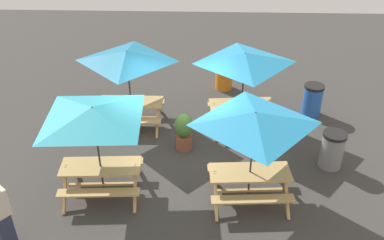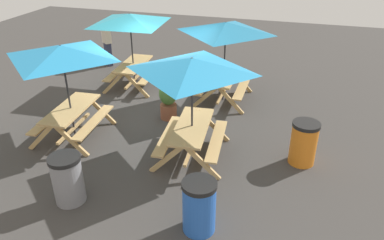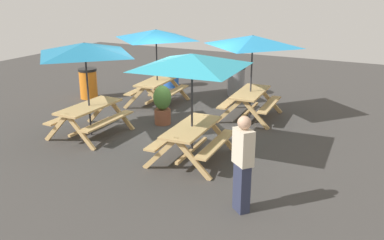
{
  "view_description": "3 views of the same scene",
  "coord_description": "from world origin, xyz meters",
  "px_view_note": "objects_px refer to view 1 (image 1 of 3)",
  "views": [
    {
      "loc": [
        -0.7,
        9.03,
        6.75
      ],
      "look_at": [
        -0.37,
        -0.32,
        0.9
      ],
      "focal_mm": 40.0,
      "sensor_mm": 36.0,
      "label": 1
    },
    {
      "loc": [
        -8.57,
        -3.49,
        4.69
      ],
      "look_at": [
        -1.73,
        -1.45,
        0.9
      ],
      "focal_mm": 35.0,
      "sensor_mm": 36.0,
      "label": 2
    },
    {
      "loc": [
        9.2,
        5.38,
        3.7
      ],
      "look_at": [
        1.63,
        1.48,
        0.9
      ],
      "focal_mm": 40.0,
      "sensor_mm": 36.0,
      "label": 3
    }
  ],
  "objects_px": {
    "potted_plant_0": "(184,131)",
    "picnic_table_0": "(254,125)",
    "trash_bin_gray": "(332,150)",
    "person_standing": "(1,215)",
    "picnic_table_3": "(127,62)",
    "picnic_table_2": "(244,64)",
    "trash_bin_orange": "(224,75)",
    "trash_bin_blue": "(312,100)",
    "picnic_table_1": "(94,120)"
  },
  "relations": [
    {
      "from": "potted_plant_0",
      "to": "picnic_table_0",
      "type": "bearing_deg",
      "value": 129.5
    },
    {
      "from": "trash_bin_gray",
      "to": "potted_plant_0",
      "type": "relative_size",
      "value": 0.93
    },
    {
      "from": "potted_plant_0",
      "to": "person_standing",
      "type": "bearing_deg",
      "value": 46.69
    },
    {
      "from": "picnic_table_3",
      "to": "picnic_table_2",
      "type": "bearing_deg",
      "value": 179.29
    },
    {
      "from": "person_standing",
      "to": "picnic_table_2",
      "type": "bearing_deg",
      "value": 172.67
    },
    {
      "from": "picnic_table_2",
      "to": "trash_bin_orange",
      "type": "distance_m",
      "value": 2.84
    },
    {
      "from": "picnic_table_3",
      "to": "trash_bin_orange",
      "type": "relative_size",
      "value": 2.38
    },
    {
      "from": "picnic_table_3",
      "to": "trash_bin_gray",
      "type": "height_order",
      "value": "picnic_table_3"
    },
    {
      "from": "picnic_table_2",
      "to": "trash_bin_blue",
      "type": "bearing_deg",
      "value": -165.65
    },
    {
      "from": "picnic_table_3",
      "to": "person_standing",
      "type": "relative_size",
      "value": 1.4
    },
    {
      "from": "picnic_table_3",
      "to": "trash_bin_gray",
      "type": "distance_m",
      "value": 5.78
    },
    {
      "from": "picnic_table_3",
      "to": "trash_bin_orange",
      "type": "height_order",
      "value": "picnic_table_3"
    },
    {
      "from": "picnic_table_1",
      "to": "potted_plant_0",
      "type": "bearing_deg",
      "value": -138.39
    },
    {
      "from": "trash_bin_gray",
      "to": "trash_bin_orange",
      "type": "xyz_separation_m",
      "value": [
        2.57,
        -4.13,
        0.0
      ]
    },
    {
      "from": "picnic_table_2",
      "to": "picnic_table_3",
      "type": "distance_m",
      "value": 3.14
    },
    {
      "from": "picnic_table_2",
      "to": "potted_plant_0",
      "type": "bearing_deg",
      "value": 30.37
    },
    {
      "from": "trash_bin_blue",
      "to": "person_standing",
      "type": "relative_size",
      "value": 0.59
    },
    {
      "from": "potted_plant_0",
      "to": "person_standing",
      "type": "height_order",
      "value": "person_standing"
    },
    {
      "from": "picnic_table_0",
      "to": "picnic_table_3",
      "type": "xyz_separation_m",
      "value": [
        3.14,
        -3.05,
        0.0
      ]
    },
    {
      "from": "trash_bin_gray",
      "to": "picnic_table_3",
      "type": "bearing_deg",
      "value": -18.54
    },
    {
      "from": "picnic_table_1",
      "to": "trash_bin_blue",
      "type": "relative_size",
      "value": 2.88
    },
    {
      "from": "person_standing",
      "to": "picnic_table_0",
      "type": "bearing_deg",
      "value": 147.49
    },
    {
      "from": "trash_bin_orange",
      "to": "potted_plant_0",
      "type": "bearing_deg",
      "value": 71.75
    },
    {
      "from": "picnic_table_3",
      "to": "person_standing",
      "type": "xyz_separation_m",
      "value": [
        1.75,
        4.67,
        -1.1
      ]
    },
    {
      "from": "picnic_table_1",
      "to": "picnic_table_3",
      "type": "bearing_deg",
      "value": -97.96
    },
    {
      "from": "picnic_table_0",
      "to": "picnic_table_2",
      "type": "distance_m",
      "value": 3.03
    },
    {
      "from": "trash_bin_blue",
      "to": "picnic_table_3",
      "type": "bearing_deg",
      "value": 8.06
    },
    {
      "from": "picnic_table_2",
      "to": "trash_bin_orange",
      "type": "relative_size",
      "value": 2.38
    },
    {
      "from": "picnic_table_2",
      "to": "picnic_table_3",
      "type": "xyz_separation_m",
      "value": [
        3.14,
        -0.02,
        0.0
      ]
    },
    {
      "from": "trash_bin_blue",
      "to": "trash_bin_gray",
      "type": "bearing_deg",
      "value": 89.46
    },
    {
      "from": "picnic_table_0",
      "to": "trash_bin_gray",
      "type": "relative_size",
      "value": 2.38
    },
    {
      "from": "picnic_table_0",
      "to": "person_standing",
      "type": "height_order",
      "value": "picnic_table_0"
    },
    {
      "from": "potted_plant_0",
      "to": "person_standing",
      "type": "xyz_separation_m",
      "value": [
        3.32,
        3.52,
        0.34
      ]
    },
    {
      "from": "trash_bin_blue",
      "to": "trash_bin_orange",
      "type": "relative_size",
      "value": 1.0
    },
    {
      "from": "picnic_table_1",
      "to": "trash_bin_gray",
      "type": "height_order",
      "value": "picnic_table_1"
    },
    {
      "from": "trash_bin_blue",
      "to": "picnic_table_2",
      "type": "bearing_deg",
      "value": 19.57
    },
    {
      "from": "picnic_table_2",
      "to": "trash_bin_gray",
      "type": "relative_size",
      "value": 2.38
    },
    {
      "from": "potted_plant_0",
      "to": "trash_bin_orange",
      "type": "bearing_deg",
      "value": -108.25
    },
    {
      "from": "picnic_table_1",
      "to": "person_standing",
      "type": "distance_m",
      "value": 2.55
    },
    {
      "from": "picnic_table_0",
      "to": "picnic_table_2",
      "type": "bearing_deg",
      "value": -94.19
    },
    {
      "from": "picnic_table_3",
      "to": "person_standing",
      "type": "distance_m",
      "value": 5.11
    },
    {
      "from": "picnic_table_0",
      "to": "trash_bin_blue",
      "type": "bearing_deg",
      "value": -123.95
    },
    {
      "from": "potted_plant_0",
      "to": "trash_bin_blue",
      "type": "bearing_deg",
      "value": -153.13
    },
    {
      "from": "picnic_table_3",
      "to": "trash_bin_blue",
      "type": "relative_size",
      "value": 2.38
    },
    {
      "from": "trash_bin_gray",
      "to": "person_standing",
      "type": "bearing_deg",
      "value": 22.33
    },
    {
      "from": "picnic_table_3",
      "to": "potted_plant_0",
      "type": "height_order",
      "value": "picnic_table_3"
    },
    {
      "from": "picnic_table_2",
      "to": "picnic_table_0",
      "type": "bearing_deg",
      "value": 84.7
    },
    {
      "from": "picnic_table_1",
      "to": "trash_bin_orange",
      "type": "xyz_separation_m",
      "value": [
        -2.95,
        -5.31,
        -1.49
      ]
    },
    {
      "from": "picnic_table_0",
      "to": "potted_plant_0",
      "type": "bearing_deg",
      "value": -54.62
    },
    {
      "from": "picnic_table_3",
      "to": "potted_plant_0",
      "type": "bearing_deg",
      "value": 143.55
    }
  ]
}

